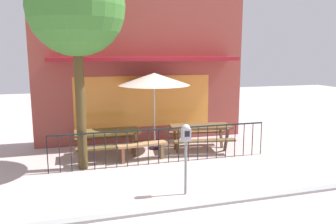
{
  "coord_description": "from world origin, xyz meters",
  "views": [
    {
      "loc": [
        -2.29,
        -6.46,
        2.93
      ],
      "look_at": [
        0.24,
        2.34,
        1.32
      ],
      "focal_mm": 35.94,
      "sensor_mm": 36.0,
      "label": 1
    }
  ],
  "objects": [
    {
      "name": "patio_fence_front",
      "position": [
        -0.0,
        1.94,
        0.66
      ],
      "size": [
        5.92,
        0.04,
        0.97
      ],
      "color": "black",
      "rests_on": "ground"
    },
    {
      "name": "street_tree",
      "position": [
        -2.11,
        2.11,
        3.98
      ],
      "size": [
        2.35,
        2.35,
        5.19
      ],
      "color": "#48371C",
      "rests_on": "ground"
    },
    {
      "name": "patio_umbrella",
      "position": [
        0.1,
        3.38,
        2.15
      ],
      "size": [
        2.17,
        2.17,
        2.35
      ],
      "color": "black",
      "rests_on": "ground"
    },
    {
      "name": "picnic_table_right",
      "position": [
        1.4,
        2.84,
        0.61
      ],
      "size": [
        1.97,
        1.59,
        0.79
      ],
      "color": "brown",
      "rests_on": "ground"
    },
    {
      "name": "pub_storefront",
      "position": [
        0.0,
        4.61,
        2.64
      ],
      "size": [
        7.02,
        1.42,
        5.31
      ],
      "color": "#512524",
      "rests_on": "ground"
    },
    {
      "name": "picnic_table_left",
      "position": [
        -1.39,
        2.9,
        0.61
      ],
      "size": [
        1.81,
        1.37,
        0.79
      ],
      "color": "brown",
      "rests_on": "ground"
    },
    {
      "name": "parking_meter_near",
      "position": [
        -0.09,
        -0.14,
        1.16
      ],
      "size": [
        0.18,
        0.17,
        1.5
      ],
      "color": "slate",
      "rests_on": "ground"
    },
    {
      "name": "patio_bench",
      "position": [
        -0.5,
        2.36,
        0.35
      ],
      "size": [
        1.42,
        0.46,
        0.48
      ],
      "color": "#A1764B",
      "rests_on": "ground"
    },
    {
      "name": "ground",
      "position": [
        0.0,
        0.0,
        0.0
      ],
      "size": [
        40.0,
        40.0,
        0.0
      ],
      "primitive_type": "plane",
      "color": "#B5A09D"
    },
    {
      "name": "curb_edge",
      "position": [
        0.0,
        -0.75,
        0.0
      ],
      "size": [
        9.82,
        0.2,
        0.11
      ],
      "primitive_type": "cube",
      "color": "gray",
      "rests_on": "ground"
    }
  ]
}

